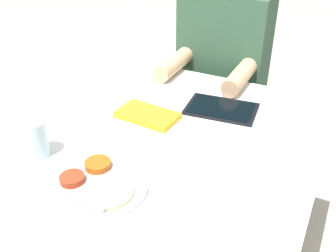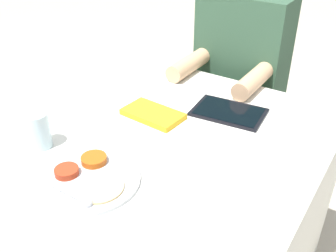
# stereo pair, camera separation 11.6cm
# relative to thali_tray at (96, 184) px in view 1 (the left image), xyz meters

# --- Properties ---
(dining_table) EXTENTS (0.93, 1.04, 0.71)m
(dining_table) POSITION_rel_thali_tray_xyz_m (0.06, 0.27, -0.36)
(dining_table) COLOR silver
(dining_table) RESTS_ON ground_plane
(thali_tray) EXTENTS (0.27, 0.27, 0.03)m
(thali_tray) POSITION_rel_thali_tray_xyz_m (0.00, 0.00, 0.00)
(thali_tray) COLOR #B7BABF
(thali_tray) RESTS_ON dining_table
(red_notebook) EXTENTS (0.21, 0.13, 0.02)m
(red_notebook) POSITION_rel_thali_tray_xyz_m (-0.05, 0.37, 0.00)
(red_notebook) COLOR silver
(red_notebook) RESTS_ON dining_table
(tablet_device) EXTENTS (0.26, 0.19, 0.01)m
(tablet_device) POSITION_rel_thali_tray_xyz_m (0.15, 0.53, -0.00)
(tablet_device) COLOR black
(tablet_device) RESTS_ON dining_table
(person_diner) EXTENTS (0.38, 0.45, 1.18)m
(person_diner) POSITION_rel_thali_tray_xyz_m (0.00, 0.97, -0.16)
(person_diner) COLOR black
(person_diner) RESTS_ON ground_plane
(drinking_glass) EXTENTS (0.07, 0.07, 0.11)m
(drinking_glass) POSITION_rel_thali_tray_xyz_m (-0.23, 0.04, 0.05)
(drinking_glass) COLOR silver
(drinking_glass) RESTS_ON dining_table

